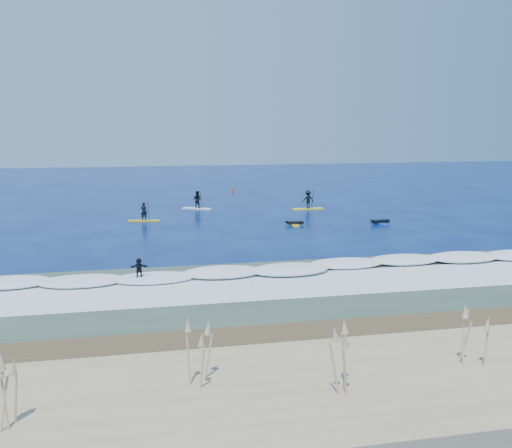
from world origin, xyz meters
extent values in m
plane|color=#031041|center=(0.00, 0.00, 0.00)|extent=(160.00, 160.00, 0.00)
cube|color=tan|center=(0.00, -27.00, 0.00)|extent=(90.00, 7.00, 2.00)
cube|color=#4D3B24|center=(0.00, -21.50, 0.00)|extent=(90.00, 5.00, 0.08)
cube|color=#34483A|center=(0.00, -14.00, 0.01)|extent=(90.00, 13.00, 0.01)
cube|color=white|center=(0.00, -10.00, 0.00)|extent=(40.00, 6.00, 0.30)
cube|color=silver|center=(0.00, -13.00, 0.00)|extent=(34.00, 5.00, 0.02)
cube|color=gold|center=(-7.29, 10.06, 0.05)|extent=(2.96, 1.26, 0.10)
imported|color=black|center=(-7.29, 10.06, 0.92)|extent=(0.67, 0.50, 1.65)
cylinder|color=black|center=(-6.87, 9.98, 0.86)|extent=(0.17, 0.66, 1.93)
cube|color=black|center=(-6.87, 9.98, -0.05)|extent=(0.11, 0.03, 0.29)
cube|color=white|center=(-1.70, 16.77, 0.05)|extent=(3.13, 2.27, 0.11)
imported|color=black|center=(-1.70, 16.77, 1.01)|extent=(1.11, 1.04, 1.82)
cylinder|color=black|center=(-1.29, 16.53, 0.95)|extent=(0.41, 0.65, 2.12)
cube|color=black|center=(-1.29, 16.53, -0.05)|extent=(0.13, 0.03, 0.32)
cube|color=yellow|center=(9.64, 14.19, 0.05)|extent=(3.33, 0.98, 0.11)
imported|color=black|center=(9.64, 14.19, 1.06)|extent=(1.26, 0.76, 1.90)
cylinder|color=black|center=(10.13, 14.22, 0.99)|extent=(0.08, 0.76, 2.21)
cube|color=black|center=(10.13, 14.22, -0.05)|extent=(0.13, 0.03, 0.33)
cube|color=yellow|center=(5.70, 5.31, 0.05)|extent=(0.66, 2.09, 0.10)
cube|color=black|center=(5.80, 5.31, 0.22)|extent=(1.45, 0.45, 0.24)
sphere|color=black|center=(5.00, 5.35, 0.32)|extent=(0.24, 0.24, 0.24)
cube|color=blue|center=(13.36, 4.36, 0.06)|extent=(1.00, 2.42, 0.11)
cube|color=black|center=(13.47, 4.38, 0.25)|extent=(1.67, 0.68, 0.27)
sphere|color=black|center=(12.57, 4.23, 0.36)|extent=(0.27, 0.27, 0.27)
cube|color=white|center=(-7.82, -10.61, 0.19)|extent=(1.69, 0.50, 0.09)
imported|color=black|center=(-7.82, -10.61, 0.80)|extent=(1.05, 0.36, 1.13)
cylinder|color=#D04C12|center=(4.51, 31.02, 0.24)|extent=(0.29, 0.29, 0.47)
cone|color=#D04C12|center=(4.51, 31.02, 0.59)|extent=(0.21, 0.21, 0.23)
camera|label=1|loc=(-7.69, -42.58, 8.85)|focal=40.00mm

